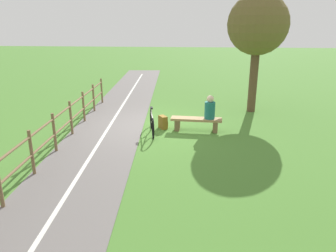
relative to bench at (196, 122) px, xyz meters
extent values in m
plane|color=#477A2D|center=(1.71, -0.34, -0.31)|extent=(80.00, 80.00, 0.00)
cube|color=#66605E|center=(2.80, 3.66, -0.30)|extent=(4.99, 36.08, 0.02)
cube|color=silver|center=(2.80, 3.66, -0.29)|extent=(2.39, 31.92, 0.00)
cube|color=#A88456|center=(0.00, 0.00, 0.10)|extent=(1.74, 0.49, 0.08)
cube|color=brown|center=(-0.64, 0.03, -0.13)|extent=(0.18, 0.37, 0.37)
cube|color=brown|center=(0.64, -0.03, -0.13)|extent=(0.18, 0.37, 0.37)
cylinder|color=#1E6B66|center=(-0.44, 0.02, 0.42)|extent=(0.37, 0.37, 0.57)
sphere|color=beige|center=(-0.44, 0.02, 0.81)|extent=(0.24, 0.24, 0.24)
torus|color=black|center=(1.36, 0.94, 0.03)|extent=(0.18, 0.68, 0.68)
torus|color=black|center=(1.57, -0.11, 0.03)|extent=(0.18, 0.68, 0.68)
cylinder|color=silver|center=(1.46, 0.42, 0.32)|extent=(0.21, 0.90, 0.04)
cylinder|color=silver|center=(1.43, 0.57, 0.17)|extent=(0.16, 0.65, 0.32)
cylinder|color=silver|center=(1.49, 0.26, 0.42)|extent=(0.03, 0.03, 0.20)
cube|color=black|center=(1.49, 0.26, 0.53)|extent=(0.12, 0.21, 0.05)
cube|color=olive|center=(1.16, -0.14, -0.09)|extent=(0.36, 0.41, 0.45)
cube|color=#A57A2A|center=(1.06, -0.21, -0.15)|extent=(0.17, 0.23, 0.20)
cylinder|color=brown|center=(4.35, -3.63, 0.25)|extent=(0.08, 0.08, 1.13)
cylinder|color=brown|center=(4.26, -2.17, 0.25)|extent=(0.08, 0.08, 1.13)
cylinder|color=brown|center=(4.17, -0.71, 0.25)|extent=(0.08, 0.08, 1.13)
cylinder|color=brown|center=(4.09, 0.75, 0.25)|extent=(0.08, 0.08, 1.13)
cylinder|color=brown|center=(4.00, 2.21, 0.25)|extent=(0.08, 0.08, 1.13)
cylinder|color=brown|center=(3.91, 3.67, 0.25)|extent=(0.08, 0.08, 1.13)
cylinder|color=brown|center=(3.95, 2.94, 0.65)|extent=(0.85, 13.13, 0.06)
cylinder|color=brown|center=(3.95, 2.94, 0.20)|extent=(0.85, 13.13, 0.06)
cylinder|color=brown|center=(-2.28, -2.76, 1.13)|extent=(0.33, 0.33, 2.89)
sphere|color=brown|center=(-2.28, -2.76, 3.16)|extent=(2.36, 2.36, 2.36)
camera|label=1|loc=(0.04, 10.34, 3.19)|focal=33.88mm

